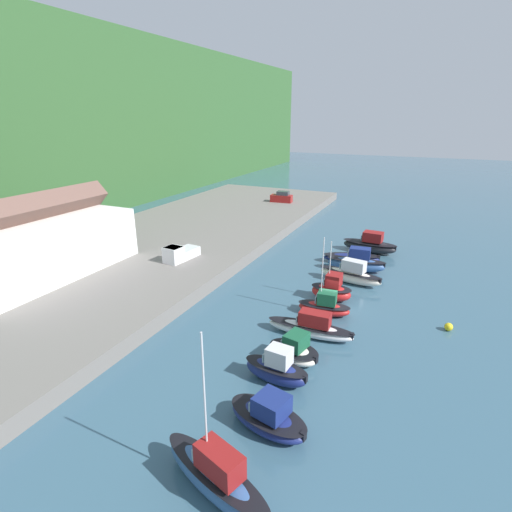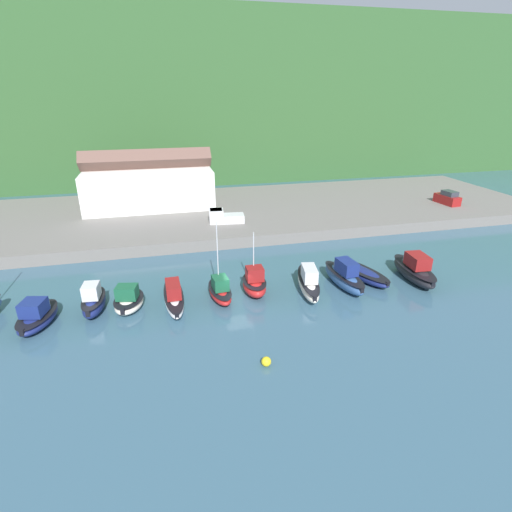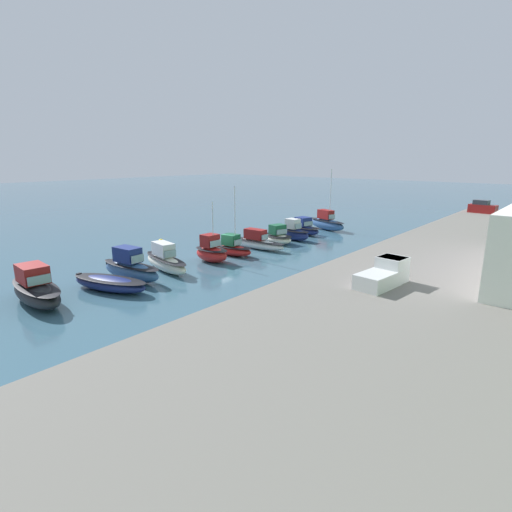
{
  "view_description": "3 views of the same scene",
  "coord_description": "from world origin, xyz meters",
  "px_view_note": "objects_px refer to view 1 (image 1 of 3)",
  "views": [
    {
      "loc": [
        -34.99,
        -7.63,
        17.88
      ],
      "look_at": [
        4.61,
        10.58,
        2.38
      ],
      "focal_mm": 28.0,
      "sensor_mm": 36.0,
      "label": 1
    },
    {
      "loc": [
        -6.33,
        -32.7,
        18.36
      ],
      "look_at": [
        2.79,
        4.33,
        2.44
      ],
      "focal_mm": 28.0,
      "sensor_mm": 36.0,
      "label": 2
    },
    {
      "loc": [
        29.49,
        30.25,
        10.57
      ],
      "look_at": [
        4.46,
        9.16,
        2.45
      ],
      "focal_mm": 28.0,
      "sensor_mm": 36.0,
      "label": 3
    }
  ],
  "objects_px": {
    "moored_boat_3": "(294,351)",
    "moored_boat_6": "(332,290)",
    "parked_car_0": "(282,197)",
    "pickup_truck_0": "(179,253)",
    "moored_boat_4": "(311,327)",
    "mooring_buoy_0": "(449,327)",
    "moored_boat_7": "(351,274)",
    "moored_boat_2": "(276,369)",
    "moored_boat_10": "(370,245)",
    "moored_boat_5": "(324,306)",
    "moored_boat_1": "(269,417)",
    "moored_boat_9": "(352,258)",
    "moored_boat_0": "(216,477)",
    "moored_boat_8": "(357,262)"
  },
  "relations": [
    {
      "from": "moored_boat_0",
      "to": "moored_boat_9",
      "type": "xyz_separation_m",
      "value": [
        35.91,
        0.93,
        -0.49
      ]
    },
    {
      "from": "moored_boat_0",
      "to": "moored_boat_6",
      "type": "xyz_separation_m",
      "value": [
        24.13,
        0.49,
        -0.04
      ]
    },
    {
      "from": "moored_boat_9",
      "to": "pickup_truck_0",
      "type": "xyz_separation_m",
      "value": [
        -11.64,
        18.14,
        1.65
      ]
    },
    {
      "from": "moored_boat_4",
      "to": "mooring_buoy_0",
      "type": "bearing_deg",
      "value": -62.24
    },
    {
      "from": "moored_boat_9",
      "to": "parked_car_0",
      "type": "bearing_deg",
      "value": 21.29
    },
    {
      "from": "moored_boat_3",
      "to": "mooring_buoy_0",
      "type": "distance_m",
      "value": 14.65
    },
    {
      "from": "mooring_buoy_0",
      "to": "moored_boat_2",
      "type": "bearing_deg",
      "value": 139.39
    },
    {
      "from": "moored_boat_7",
      "to": "parked_car_0",
      "type": "relative_size",
      "value": 1.72
    },
    {
      "from": "moored_boat_1",
      "to": "moored_boat_6",
      "type": "bearing_deg",
      "value": 16.4
    },
    {
      "from": "moored_boat_1",
      "to": "moored_boat_3",
      "type": "height_order",
      "value": "moored_boat_1"
    },
    {
      "from": "moored_boat_1",
      "to": "moored_boat_3",
      "type": "xyz_separation_m",
      "value": [
        7.32,
        0.98,
        -0.01
      ]
    },
    {
      "from": "moored_boat_5",
      "to": "moored_boat_6",
      "type": "relative_size",
      "value": 1.22
    },
    {
      "from": "moored_boat_2",
      "to": "moored_boat_10",
      "type": "xyz_separation_m",
      "value": [
        31.5,
        -1.1,
        0.05
      ]
    },
    {
      "from": "parked_car_0",
      "to": "pickup_truck_0",
      "type": "height_order",
      "value": "parked_car_0"
    },
    {
      "from": "moored_boat_3",
      "to": "moored_boat_8",
      "type": "xyz_separation_m",
      "value": [
        20.75,
        -0.58,
        0.25
      ]
    },
    {
      "from": "mooring_buoy_0",
      "to": "moored_boat_9",
      "type": "bearing_deg",
      "value": 39.98
    },
    {
      "from": "moored_boat_4",
      "to": "mooring_buoy_0",
      "type": "xyz_separation_m",
      "value": [
        5.93,
        -10.67,
        -0.47
      ]
    },
    {
      "from": "moored_boat_2",
      "to": "moored_boat_10",
      "type": "height_order",
      "value": "moored_boat_10"
    },
    {
      "from": "moored_boat_4",
      "to": "moored_boat_1",
      "type": "bearing_deg",
      "value": -176.88
    },
    {
      "from": "moored_boat_7",
      "to": "mooring_buoy_0",
      "type": "xyz_separation_m",
      "value": [
        -7.0,
        -10.1,
        -0.64
      ]
    },
    {
      "from": "pickup_truck_0",
      "to": "mooring_buoy_0",
      "type": "relative_size",
      "value": 6.85
    },
    {
      "from": "moored_boat_0",
      "to": "moored_boat_4",
      "type": "xyz_separation_m",
      "value": [
        16.43,
        0.24,
        -0.28
      ]
    },
    {
      "from": "moored_boat_3",
      "to": "moored_boat_9",
      "type": "distance_m",
      "value": 23.47
    },
    {
      "from": "moored_boat_7",
      "to": "parked_car_0",
      "type": "height_order",
      "value": "parked_car_0"
    },
    {
      "from": "moored_boat_0",
      "to": "moored_boat_9",
      "type": "height_order",
      "value": "moored_boat_0"
    },
    {
      "from": "moored_boat_2",
      "to": "moored_boat_4",
      "type": "height_order",
      "value": "moored_boat_2"
    },
    {
      "from": "mooring_buoy_0",
      "to": "moored_boat_8",
      "type": "bearing_deg",
      "value": 43.28
    },
    {
      "from": "moored_boat_3",
      "to": "moored_boat_6",
      "type": "bearing_deg",
      "value": 13.34
    },
    {
      "from": "moored_boat_9",
      "to": "mooring_buoy_0",
      "type": "bearing_deg",
      "value": -156.53
    },
    {
      "from": "mooring_buoy_0",
      "to": "moored_boat_5",
      "type": "bearing_deg",
      "value": 98.63
    },
    {
      "from": "moored_boat_9",
      "to": "pickup_truck_0",
      "type": "bearing_deg",
      "value": 106.18
    },
    {
      "from": "pickup_truck_0",
      "to": "moored_boat_10",
      "type": "bearing_deg",
      "value": -133.29
    },
    {
      "from": "moored_boat_1",
      "to": "moored_boat_7",
      "type": "height_order",
      "value": "moored_boat_7"
    },
    {
      "from": "moored_boat_5",
      "to": "moored_boat_6",
      "type": "distance_m",
      "value": 3.41
    },
    {
      "from": "moored_boat_9",
      "to": "moored_boat_1",
      "type": "bearing_deg",
      "value": 166.39
    },
    {
      "from": "parked_car_0",
      "to": "pickup_truck_0",
      "type": "xyz_separation_m",
      "value": [
        -36.38,
        -1.05,
        -0.1
      ]
    },
    {
      "from": "moored_boat_5",
      "to": "moored_boat_6",
      "type": "height_order",
      "value": "moored_boat_5"
    },
    {
      "from": "moored_boat_3",
      "to": "moored_boat_7",
      "type": "relative_size",
      "value": 0.61
    },
    {
      "from": "moored_boat_1",
      "to": "moored_boat_5",
      "type": "distance_m",
      "value": 15.63
    },
    {
      "from": "moored_boat_0",
      "to": "moored_boat_10",
      "type": "distance_m",
      "value": 40.98
    },
    {
      "from": "moored_boat_0",
      "to": "moored_boat_5",
      "type": "distance_m",
      "value": 20.74
    },
    {
      "from": "moored_boat_6",
      "to": "moored_boat_7",
      "type": "bearing_deg",
      "value": -7.7
    },
    {
      "from": "moored_boat_4",
      "to": "moored_boat_6",
      "type": "xyz_separation_m",
      "value": [
        7.7,
        0.25,
        0.24
      ]
    },
    {
      "from": "moored_boat_0",
      "to": "parked_car_0",
      "type": "bearing_deg",
      "value": 36.73
    },
    {
      "from": "moored_boat_5",
      "to": "moored_boat_7",
      "type": "distance_m",
      "value": 8.65
    },
    {
      "from": "moored_boat_0",
      "to": "pickup_truck_0",
      "type": "xyz_separation_m",
      "value": [
        24.27,
        19.07,
        1.16
      ]
    },
    {
      "from": "moored_boat_2",
      "to": "moored_boat_7",
      "type": "xyz_separation_m",
      "value": [
        19.88,
        -0.95,
        -0.03
      ]
    },
    {
      "from": "moored_boat_7",
      "to": "moored_boat_9",
      "type": "bearing_deg",
      "value": 21.68
    },
    {
      "from": "moored_boat_5",
      "to": "moored_boat_3",
      "type": "bearing_deg",
      "value": 173.94
    },
    {
      "from": "moored_boat_6",
      "to": "mooring_buoy_0",
      "type": "xyz_separation_m",
      "value": [
        -1.77,
        -10.92,
        -0.71
      ]
    }
  ]
}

